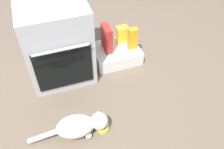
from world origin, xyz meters
TOP-DOWN VIEW (x-y plane):
  - ground at (0.00, 0.00)m, footprint 8.00×8.00m
  - oven at (-0.01, 0.47)m, footprint 0.59×0.61m
  - pantry_cabinet at (0.58, 0.48)m, footprint 0.48×0.37m
  - food_bowl at (0.18, -0.33)m, footprint 0.11×0.11m
  - cat at (-0.01, -0.31)m, footprint 0.66×0.23m
  - cereal_box at (0.48, 0.49)m, footprint 0.07×0.18m
  - juice_carton at (0.74, 0.43)m, footprint 0.09×0.06m
  - snack_bag at (0.68, 0.57)m, footprint 0.12×0.09m

SIDE VIEW (x-z plane):
  - ground at x=0.00m, z-range 0.00..0.00m
  - food_bowl at x=0.18m, z-range -0.01..0.06m
  - pantry_cabinet at x=0.58m, z-range 0.00..0.15m
  - cat at x=-0.01m, z-range 0.01..0.22m
  - snack_bag at x=0.68m, z-range 0.15..0.33m
  - juice_carton at x=0.74m, z-range 0.15..0.39m
  - cereal_box at x=0.48m, z-range 0.15..0.43m
  - oven at x=-0.01m, z-range 0.00..0.79m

